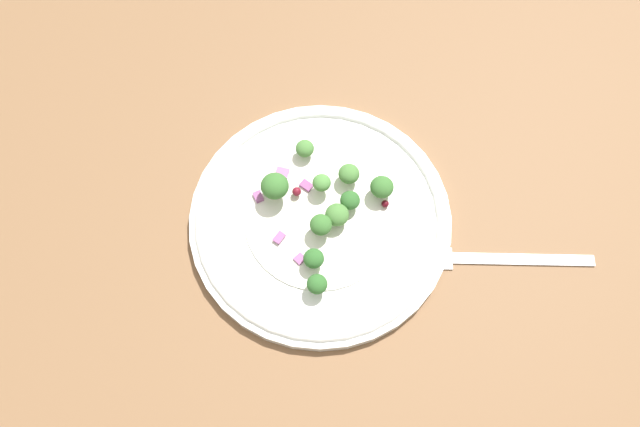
# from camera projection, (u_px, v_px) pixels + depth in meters

# --- Properties ---
(ground_plane) EXTENTS (1.80, 1.80, 0.02)m
(ground_plane) POSITION_uv_depth(u_px,v_px,m) (310.00, 224.00, 0.73)
(ground_plane) COLOR brown
(plate) EXTENTS (0.28, 0.28, 0.02)m
(plate) POSITION_uv_depth(u_px,v_px,m) (320.00, 220.00, 0.71)
(plate) COLOR white
(plate) RESTS_ON ground_plane
(dressing_pool) EXTENTS (0.16, 0.16, 0.00)m
(dressing_pool) POSITION_uv_depth(u_px,v_px,m) (320.00, 219.00, 0.71)
(dressing_pool) COLOR white
(dressing_pool) RESTS_ON plate
(broccoli_floret_0) EXTENTS (0.03, 0.03, 0.03)m
(broccoli_floret_0) POSITION_uv_depth(u_px,v_px,m) (275.00, 186.00, 0.70)
(broccoli_floret_0) COLOR #9EC684
(broccoli_floret_0) RESTS_ON plate
(broccoli_floret_1) EXTENTS (0.02, 0.02, 0.02)m
(broccoli_floret_1) POSITION_uv_depth(u_px,v_px,m) (305.00, 149.00, 0.73)
(broccoli_floret_1) COLOR #8EB77A
(broccoli_floret_1) RESTS_ON plate
(broccoli_floret_2) EXTENTS (0.03, 0.03, 0.03)m
(broccoli_floret_2) POSITION_uv_depth(u_px,v_px,m) (382.00, 187.00, 0.71)
(broccoli_floret_2) COLOR #ADD18E
(broccoli_floret_2) RESTS_ON plate
(broccoli_floret_3) EXTENTS (0.02, 0.02, 0.02)m
(broccoli_floret_3) POSITION_uv_depth(u_px,v_px,m) (322.00, 183.00, 0.71)
(broccoli_floret_3) COLOR #8EB77A
(broccoli_floret_3) RESTS_ON plate
(broccoli_floret_4) EXTENTS (0.02, 0.02, 0.02)m
(broccoli_floret_4) POSITION_uv_depth(u_px,v_px,m) (349.00, 174.00, 0.71)
(broccoli_floret_4) COLOR #ADD18E
(broccoli_floret_4) RESTS_ON plate
(broccoli_floret_5) EXTENTS (0.02, 0.02, 0.02)m
(broccoli_floret_5) POSITION_uv_depth(u_px,v_px,m) (317.00, 284.00, 0.67)
(broccoli_floret_5) COLOR #ADD18E
(broccoli_floret_5) RESTS_ON plate
(broccoli_floret_6) EXTENTS (0.02, 0.02, 0.02)m
(broccoli_floret_6) POSITION_uv_depth(u_px,v_px,m) (321.00, 225.00, 0.69)
(broccoli_floret_6) COLOR #ADD18E
(broccoli_floret_6) RESTS_ON plate
(broccoli_floret_7) EXTENTS (0.02, 0.02, 0.02)m
(broccoli_floret_7) POSITION_uv_depth(u_px,v_px,m) (350.00, 201.00, 0.70)
(broccoli_floret_7) COLOR #ADD18E
(broccoli_floret_7) RESTS_ON plate
(broccoli_floret_8) EXTENTS (0.02, 0.02, 0.02)m
(broccoli_floret_8) POSITION_uv_depth(u_px,v_px,m) (314.00, 259.00, 0.68)
(broccoli_floret_8) COLOR #9EC684
(broccoli_floret_8) RESTS_ON plate
(broccoli_floret_9) EXTENTS (0.02, 0.02, 0.03)m
(broccoli_floret_9) POSITION_uv_depth(u_px,v_px,m) (337.00, 214.00, 0.69)
(broccoli_floret_9) COLOR #ADD18E
(broccoli_floret_9) RESTS_ON plate
(cranberry_0) EXTENTS (0.01, 0.01, 0.01)m
(cranberry_0) POSITION_uv_depth(u_px,v_px,m) (385.00, 204.00, 0.71)
(cranberry_0) COLOR #4C0A14
(cranberry_0) RESTS_ON plate
(cranberry_1) EXTENTS (0.01, 0.01, 0.01)m
(cranberry_1) POSITION_uv_depth(u_px,v_px,m) (297.00, 192.00, 0.71)
(cranberry_1) COLOR maroon
(cranberry_1) RESTS_ON plate
(cranberry_2) EXTENTS (0.01, 0.01, 0.01)m
(cranberry_2) POSITION_uv_depth(u_px,v_px,m) (274.00, 181.00, 0.72)
(cranberry_2) COLOR #4C0A14
(cranberry_2) RESTS_ON plate
(onion_bit_0) EXTENTS (0.02, 0.01, 0.00)m
(onion_bit_0) POSITION_uv_depth(u_px,v_px,m) (279.00, 238.00, 0.70)
(onion_bit_0) COLOR #934C84
(onion_bit_0) RESTS_ON plate
(onion_bit_1) EXTENTS (0.01, 0.01, 0.00)m
(onion_bit_1) POSITION_uv_depth(u_px,v_px,m) (258.00, 197.00, 0.72)
(onion_bit_1) COLOR #934C84
(onion_bit_1) RESTS_ON plate
(onion_bit_2) EXTENTS (0.01, 0.02, 0.01)m
(onion_bit_2) POSITION_uv_depth(u_px,v_px,m) (306.00, 186.00, 0.72)
(onion_bit_2) COLOR #843D75
(onion_bit_2) RESTS_ON plate
(onion_bit_3) EXTENTS (0.01, 0.01, 0.00)m
(onion_bit_3) POSITION_uv_depth(u_px,v_px,m) (282.00, 173.00, 0.73)
(onion_bit_3) COLOR #A35B93
(onion_bit_3) RESTS_ON plate
(onion_bit_4) EXTENTS (0.01, 0.01, 0.00)m
(onion_bit_4) POSITION_uv_depth(u_px,v_px,m) (300.00, 259.00, 0.69)
(onion_bit_4) COLOR #934C84
(onion_bit_4) RESTS_ON plate
(fork) EXTENTS (0.05, 0.19, 0.01)m
(fork) POSITION_uv_depth(u_px,v_px,m) (495.00, 259.00, 0.70)
(fork) COLOR silver
(fork) RESTS_ON ground_plane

